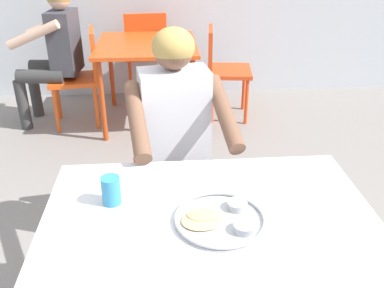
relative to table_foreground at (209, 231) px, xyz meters
name	(u,v)px	position (x,y,z in m)	size (l,w,h in m)	color
table_foreground	(209,231)	(0.00, 0.00, 0.00)	(1.17, 0.77, 0.73)	silver
thali_tray	(221,218)	(0.03, -0.05, 0.09)	(0.31, 0.31, 0.03)	#B7BABF
drinking_cup	(111,190)	(-0.35, 0.10, 0.13)	(0.07, 0.07, 0.11)	#338CBF
chair_foreground	(173,153)	(-0.10, 0.89, -0.16)	(0.48, 0.46, 0.86)	red
diner_foreground	(178,133)	(-0.08, 0.67, 0.07)	(0.55, 0.59, 1.22)	black
table_background_red	(147,52)	(-0.27, 2.49, 0.00)	(0.87, 0.93, 0.73)	#E04C19
chair_red_left	(82,72)	(-0.85, 2.48, -0.16)	(0.48, 0.45, 0.86)	#E15118
chair_red_right	(222,65)	(0.41, 2.54, -0.15)	(0.44, 0.48, 0.84)	#E0441A
chair_red_far	(146,49)	(-0.30, 3.08, -0.13)	(0.47, 0.42, 0.90)	#DA4717
patron_background	(55,45)	(-1.06, 2.50, 0.08)	(0.58, 0.53, 1.22)	#393939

